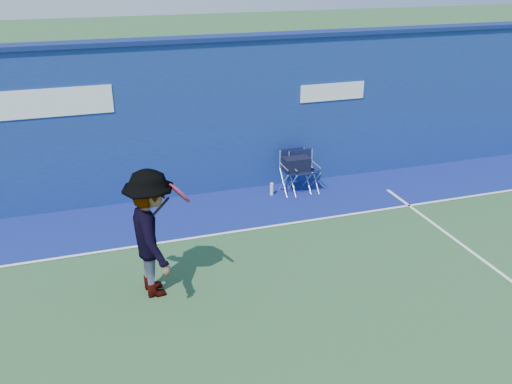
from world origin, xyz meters
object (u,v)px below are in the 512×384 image
object	(u,v)px
directors_chair_left	(304,180)
tennis_player	(152,234)
water_bottle	(272,189)
directors_chair_right	(296,175)

from	to	relation	value
directors_chair_left	tennis_player	world-z (taller)	tennis_player
water_bottle	tennis_player	bearing A→B (deg)	-135.12
water_bottle	directors_chair_left	bearing A→B (deg)	-2.52
water_bottle	directors_chair_right	bearing A→B (deg)	0.29
directors_chair_left	tennis_player	distance (m)	4.37
directors_chair_left	directors_chair_right	size ratio (longest dim) A/B	0.97
directors_chair_right	directors_chair_left	bearing A→B (deg)	-10.89
directors_chair_left	water_bottle	bearing A→B (deg)	177.48
directors_chair_right	tennis_player	distance (m)	4.25
directors_chair_right	water_bottle	size ratio (longest dim) A/B	3.37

